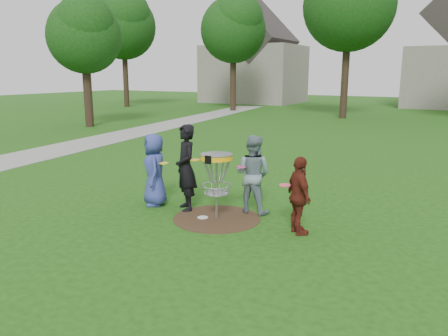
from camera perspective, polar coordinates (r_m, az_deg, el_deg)
The scene contains 11 objects.
ground at distance 8.99m, azimuth -0.95°, elevation -6.60°, with size 100.00×100.00×0.00m, color #19470F.
dirt_patch at distance 8.99m, azimuth -0.95°, elevation -6.57°, with size 1.80×1.80×0.01m, color #47331E.
concrete_path at distance 21.17m, azimuth -13.49°, elevation 4.11°, with size 2.20×40.00×0.02m, color #9E9E99.
player_blue at distance 9.82m, azimuth -9.07°, elevation -0.22°, with size 0.79×0.51×1.61m, color #333E8C.
player_black at distance 9.37m, azimuth -5.01°, elevation 0.03°, with size 0.68×0.44×1.86m, color black.
player_grey at distance 9.20m, azimuth 3.78°, elevation -0.80°, with size 0.81×0.63×1.66m, color slate.
player_maroon at distance 8.06m, azimuth 9.78°, elevation -3.60°, with size 0.85×0.35×1.45m, color #581D14.
disc_on_grass at distance 9.02m, azimuth -2.80°, elevation -6.49°, with size 0.22×0.22×0.02m, color silver.
disc_golf_basket at distance 8.71m, azimuth -0.97°, elevation -0.24°, with size 0.66×0.67×1.38m.
held_discs at distance 8.91m, azimuth -0.71°, elevation -0.02°, with size 3.10×0.73×0.27m.
tree_row at distance 28.46m, azimuth 22.59°, elevation 18.08°, with size 51.20×17.42×9.90m.
Camera 1 is at (4.31, -7.33, 2.92)m, focal length 35.00 mm.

